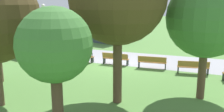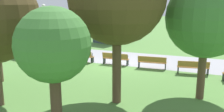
{
  "view_description": "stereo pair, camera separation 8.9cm",
  "coord_description": "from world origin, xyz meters",
  "px_view_note": "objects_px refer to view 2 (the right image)",
  "views": [
    {
      "loc": [
        6.03,
        -16.54,
        4.6
      ],
      "look_at": [
        -0.0,
        -0.77,
        0.8
      ],
      "focal_mm": 39.46,
      "sensor_mm": 36.0,
      "label": 1
    },
    {
      "loc": [
        6.11,
        -16.51,
        4.6
      ],
      "look_at": [
        -0.0,
        -0.77,
        0.8
      ],
      "focal_mm": 39.46,
      "sensor_mm": 36.0,
      "label": 2
    }
  ],
  "objects_px": {
    "kiosk": "(109,28)",
    "tree_2": "(53,46)",
    "bench_5": "(152,62)",
    "bench_3": "(81,56)",
    "bench_4": "(115,58)",
    "bench_2": "(49,54)",
    "bench_1": "(17,53)",
    "person_seated": "(19,51)",
    "tree_3": "(206,18)",
    "lamp_post": "(44,20)",
    "bench_6": "(193,67)"
  },
  "relations": [
    {
      "from": "bench_2",
      "to": "tree_3",
      "type": "xyz_separation_m",
      "value": [
        11.48,
        -4.03,
        3.36
      ]
    },
    {
      "from": "bench_4",
      "to": "tree_2",
      "type": "distance_m",
      "value": 10.48
    },
    {
      "from": "bench_2",
      "to": "bench_1",
      "type": "bearing_deg",
      "value": -158.27
    },
    {
      "from": "bench_6",
      "to": "lamp_post",
      "type": "height_order",
      "value": "lamp_post"
    },
    {
      "from": "bench_6",
      "to": "tree_2",
      "type": "relative_size",
      "value": 0.45
    },
    {
      "from": "tree_2",
      "to": "kiosk",
      "type": "bearing_deg",
      "value": 106.89
    },
    {
      "from": "tree_3",
      "to": "lamp_post",
      "type": "height_order",
      "value": "tree_3"
    },
    {
      "from": "person_seated",
      "to": "kiosk",
      "type": "distance_m",
      "value": 10.72
    },
    {
      "from": "bench_3",
      "to": "bench_6",
      "type": "height_order",
      "value": "same"
    },
    {
      "from": "bench_5",
      "to": "bench_3",
      "type": "bearing_deg",
      "value": 175.16
    },
    {
      "from": "bench_4",
      "to": "person_seated",
      "type": "distance_m",
      "value": 8.06
    },
    {
      "from": "bench_5",
      "to": "kiosk",
      "type": "height_order",
      "value": "kiosk"
    },
    {
      "from": "bench_6",
      "to": "bench_2",
      "type": "bearing_deg",
      "value": 170.32
    },
    {
      "from": "bench_5",
      "to": "tree_2",
      "type": "xyz_separation_m",
      "value": [
        -1.13,
        -9.88,
        2.72
      ]
    },
    {
      "from": "bench_6",
      "to": "lamp_post",
      "type": "distance_m",
      "value": 12.58
    },
    {
      "from": "tree_2",
      "to": "bench_2",
      "type": "bearing_deg",
      "value": 126.58
    },
    {
      "from": "bench_4",
      "to": "kiosk",
      "type": "bearing_deg",
      "value": 114.75
    },
    {
      "from": "person_seated",
      "to": "tree_2",
      "type": "height_order",
      "value": "tree_2"
    },
    {
      "from": "bench_1",
      "to": "bench_6",
      "type": "height_order",
      "value": "same"
    },
    {
      "from": "bench_6",
      "to": "tree_2",
      "type": "xyz_separation_m",
      "value": [
        -3.85,
        -9.53,
        2.72
      ]
    },
    {
      "from": "person_seated",
      "to": "bench_1",
      "type": "bearing_deg",
      "value": -125.85
    },
    {
      "from": "bench_5",
      "to": "kiosk",
      "type": "bearing_deg",
      "value": 122.2
    },
    {
      "from": "bench_1",
      "to": "lamp_post",
      "type": "height_order",
      "value": "lamp_post"
    },
    {
      "from": "bench_6",
      "to": "bench_4",
      "type": "bearing_deg",
      "value": 165.5
    },
    {
      "from": "person_seated",
      "to": "lamp_post",
      "type": "height_order",
      "value": "lamp_post"
    },
    {
      "from": "bench_6",
      "to": "tree_3",
      "type": "height_order",
      "value": "tree_3"
    },
    {
      "from": "person_seated",
      "to": "bench_2",
      "type": "bearing_deg",
      "value": 24.74
    },
    {
      "from": "bench_5",
      "to": "lamp_post",
      "type": "bearing_deg",
      "value": 168.56
    },
    {
      "from": "bench_4",
      "to": "bench_5",
      "type": "bearing_deg",
      "value": -2.41
    },
    {
      "from": "bench_5",
      "to": "person_seated",
      "type": "height_order",
      "value": "person_seated"
    },
    {
      "from": "person_seated",
      "to": "tree_3",
      "type": "height_order",
      "value": "tree_3"
    },
    {
      "from": "bench_4",
      "to": "person_seated",
      "type": "bearing_deg",
      "value": -173.45
    },
    {
      "from": "bench_2",
      "to": "tree_2",
      "type": "bearing_deg",
      "value": -43.74
    },
    {
      "from": "bench_2",
      "to": "person_seated",
      "type": "xyz_separation_m",
      "value": [
        -2.54,
        -0.46,
        0.16
      ]
    },
    {
      "from": "person_seated",
      "to": "kiosk",
      "type": "bearing_deg",
      "value": 83.44
    },
    {
      "from": "person_seated",
      "to": "tree_3",
      "type": "distance_m",
      "value": 14.82
    },
    {
      "from": "bench_3",
      "to": "tree_2",
      "type": "bearing_deg",
      "value": -61.38
    },
    {
      "from": "bench_4",
      "to": "bench_5",
      "type": "xyz_separation_m",
      "value": [
        2.74,
        -0.12,
        0.0
      ]
    },
    {
      "from": "bench_1",
      "to": "bench_3",
      "type": "bearing_deg",
      "value": 24.16
    },
    {
      "from": "tree_2",
      "to": "lamp_post",
      "type": "xyz_separation_m",
      "value": [
        -8.4,
        10.98,
        -0.21
      ]
    },
    {
      "from": "tree_2",
      "to": "lamp_post",
      "type": "relative_size",
      "value": 1.03
    },
    {
      "from": "bench_5",
      "to": "kiosk",
      "type": "distance_m",
      "value": 11.52
    },
    {
      "from": "bench_1",
      "to": "bench_3",
      "type": "relative_size",
      "value": 1.01
    },
    {
      "from": "bench_5",
      "to": "lamp_post",
      "type": "relative_size",
      "value": 0.46
    },
    {
      "from": "bench_2",
      "to": "person_seated",
      "type": "distance_m",
      "value": 2.59
    },
    {
      "from": "bench_6",
      "to": "bench_5",
      "type": "bearing_deg",
      "value": 163.09
    },
    {
      "from": "bench_3",
      "to": "bench_4",
      "type": "relative_size",
      "value": 1.02
    },
    {
      "from": "bench_1",
      "to": "lamp_post",
      "type": "relative_size",
      "value": 0.46
    },
    {
      "from": "tree_2",
      "to": "tree_3",
      "type": "distance_m",
      "value": 7.07
    },
    {
      "from": "kiosk",
      "to": "tree_2",
      "type": "bearing_deg",
      "value": -57.83
    }
  ]
}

